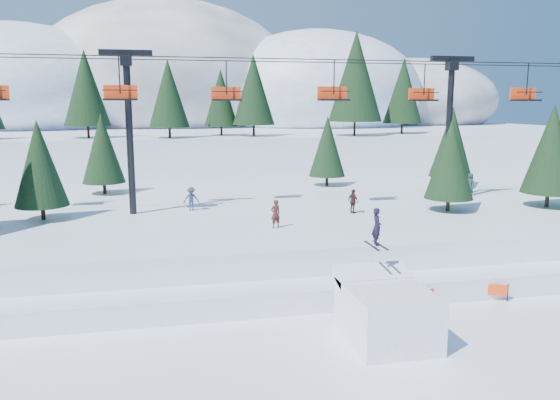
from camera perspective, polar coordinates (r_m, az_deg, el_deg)
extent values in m
plane|color=white|center=(21.29, 8.66, -16.57)|extent=(160.00, 160.00, 0.00)
cube|color=white|center=(37.34, -1.05, -2.75)|extent=(70.00, 22.00, 2.50)
cube|color=white|center=(28.13, 2.89, -8.53)|extent=(70.00, 6.00, 1.10)
cube|color=white|center=(86.28, -7.44, 5.59)|extent=(110.00, 60.00, 6.00)
ellipsoid|color=white|center=(92.22, -25.69, 10.24)|extent=(36.00, 32.40, 19.80)
ellipsoid|color=#605B59|center=(95.84, -11.74, 12.04)|extent=(44.00, 39.60, 26.40)
ellipsoid|color=white|center=(91.25, 3.89, 11.18)|extent=(34.00, 30.60, 19.72)
ellipsoid|color=#605B59|center=(103.97, 13.78, 10.06)|extent=(30.00, 27.00, 15.00)
cylinder|color=black|center=(58.53, -11.45, 6.93)|extent=(0.26, 0.26, 1.13)
cone|color=#1B3618|center=(58.47, -11.59, 10.87)|extent=(4.18, 4.18, 6.92)
cylinder|color=black|center=(60.85, -2.76, 7.28)|extent=(0.26, 0.26, 1.24)
cone|color=#1B3618|center=(60.80, -2.79, 11.47)|extent=(4.62, 4.62, 7.64)
cylinder|color=black|center=(62.18, 7.79, 7.42)|extent=(0.26, 0.26, 1.60)
cone|color=#1B3618|center=(62.20, 7.92, 12.69)|extent=(5.94, 5.94, 9.82)
cylinder|color=black|center=(60.88, -19.39, 6.75)|extent=(0.26, 0.26, 1.27)
cone|color=#1B3618|center=(60.83, -19.64, 11.00)|extent=(4.71, 4.71, 7.79)
cylinder|color=black|center=(67.82, 12.61, 7.33)|extent=(0.26, 0.26, 1.24)
cone|color=#1B3618|center=(67.78, 12.75, 11.08)|extent=(4.61, 4.61, 7.63)
cylinder|color=black|center=(62.66, -6.14, 7.22)|extent=(0.26, 0.26, 1.03)
cone|color=#1B3618|center=(62.60, -6.20, 10.58)|extent=(3.82, 3.82, 6.32)
cube|color=white|center=(22.93, 11.11, -11.67)|extent=(3.21, 3.97, 2.17)
cube|color=white|center=(24.03, 9.61, -7.73)|extent=(3.21, 1.39, 0.77)
imported|color=black|center=(23.42, 10.08, -2.76)|extent=(0.44, 0.62, 1.61)
cube|color=black|center=(23.54, 9.56, -4.73)|extent=(0.11, 1.65, 0.03)
cube|color=black|center=(23.69, 10.47, -4.67)|extent=(0.11, 1.65, 0.03)
cylinder|color=black|center=(35.87, -15.43, 6.47)|extent=(0.44, 0.44, 10.00)
cube|color=black|center=(35.95, -15.82, 14.60)|extent=(3.20, 0.35, 0.35)
cube|color=black|center=(35.92, -15.79, 13.89)|extent=(0.70, 0.70, 0.70)
cylinder|color=black|center=(40.98, 17.19, 6.78)|extent=(0.44, 0.44, 10.00)
cube|color=black|center=(41.05, 17.57, 13.90)|extent=(3.20, 0.35, 0.35)
cube|color=black|center=(41.02, 17.54, 13.27)|extent=(0.70, 0.70, 0.70)
cylinder|color=black|center=(35.80, 2.52, 14.50)|extent=(46.00, 0.06, 0.06)
cylinder|color=black|center=(38.12, 1.58, 14.23)|extent=(46.00, 0.06, 0.06)
cylinder|color=black|center=(34.69, -16.45, 12.43)|extent=(0.08, 0.08, 2.20)
cube|color=black|center=(34.64, -16.33, 10.04)|extent=(2.00, 0.75, 0.12)
cube|color=#FF3F11|center=(35.03, -16.32, 10.77)|extent=(2.00, 0.10, 0.85)
cylinder|color=black|center=(34.30, -16.41, 10.96)|extent=(2.00, 0.06, 0.06)
cylinder|color=black|center=(37.24, -5.63, 12.59)|extent=(0.08, 0.08, 2.20)
cube|color=black|center=(37.20, -5.59, 10.36)|extent=(2.00, 0.75, 0.12)
cube|color=#FF3F11|center=(37.58, -5.67, 11.04)|extent=(2.00, 0.10, 0.85)
cylinder|color=black|center=(36.86, -5.54, 11.22)|extent=(2.00, 0.06, 0.06)
cylinder|color=black|center=(36.29, 5.67, 12.66)|extent=(0.08, 0.08, 2.20)
cube|color=black|center=(36.25, 5.63, 10.37)|extent=(2.00, 0.75, 0.12)
cube|color=#FF3F11|center=(36.62, 5.46, 11.07)|extent=(2.00, 0.10, 0.85)
cylinder|color=black|center=(35.93, 5.82, 11.25)|extent=(2.00, 0.06, 0.06)
cylinder|color=black|center=(41.36, 14.86, 12.05)|extent=(0.08, 0.08, 2.20)
cube|color=black|center=(41.33, 14.77, 10.04)|extent=(2.00, 0.75, 0.12)
cube|color=#FF3F11|center=(41.67, 14.56, 10.66)|extent=(2.00, 0.10, 0.85)
cylinder|color=black|center=(41.02, 15.03, 10.80)|extent=(2.00, 0.06, 0.06)
cylinder|color=black|center=(42.75, 24.44, 11.42)|extent=(0.08, 0.08, 2.20)
cube|color=black|center=(42.71, 24.30, 9.48)|extent=(2.00, 0.75, 0.12)
cube|color=#FF3F11|center=(43.02, 24.04, 10.10)|extent=(2.00, 0.10, 0.85)
cylinder|color=black|center=(42.44, 24.64, 10.21)|extent=(2.00, 0.06, 0.06)
cylinder|color=black|center=(41.77, 26.13, 0.02)|extent=(0.26, 0.26, 0.98)
cone|color=#1B3618|center=(41.37, 26.50, 4.81)|extent=(3.65, 3.65, 6.03)
cylinder|color=black|center=(48.48, 17.29, 1.83)|extent=(0.26, 0.26, 0.95)
cone|color=#1B3618|center=(48.15, 17.50, 5.83)|extent=(3.53, 3.53, 5.85)
cylinder|color=black|center=(45.24, -17.85, 1.20)|extent=(0.26, 0.26, 0.88)
cone|color=#1B3618|center=(44.89, -18.06, 5.18)|extent=(3.29, 3.29, 5.44)
cylinder|color=black|center=(47.57, 4.91, 2.03)|extent=(0.26, 0.26, 0.84)
cone|color=#1B3618|center=(47.25, 4.96, 5.64)|extent=(3.13, 3.13, 5.18)
cylinder|color=black|center=(36.38, -23.51, -1.23)|extent=(0.26, 0.26, 0.85)
cone|color=#1B3618|center=(35.96, -23.85, 3.54)|extent=(3.17, 3.17, 5.23)
cylinder|color=black|center=(37.72, 17.13, -0.47)|extent=(0.26, 0.26, 0.85)
cone|color=#1B3618|center=(37.32, 17.37, 4.11)|extent=(3.15, 3.15, 5.21)
imported|color=#3A1B1A|center=(35.54, 7.65, -0.13)|extent=(0.71, 1.00, 1.58)
imported|color=#2C3452|center=(36.57, -9.26, 0.12)|extent=(1.05, 0.63, 1.59)
imported|color=#1D322E|center=(46.05, 19.25, 1.69)|extent=(0.65, 0.85, 1.56)
imported|color=#451E18|center=(31.07, -0.47, -1.45)|extent=(0.68, 0.55, 1.63)
cylinder|color=black|center=(27.25, 14.95, -9.71)|extent=(0.06, 0.06, 0.90)
cylinder|color=black|center=(28.64, 19.95, -9.01)|extent=(0.06, 0.06, 0.90)
cube|color=#FF3F11|center=(27.88, 17.53, -9.17)|extent=(2.80, 0.11, 0.55)
cylinder|color=black|center=(28.56, 17.14, -8.90)|extent=(0.06, 0.06, 0.90)
cylinder|color=black|center=(29.04, 22.69, -8.92)|extent=(0.06, 0.06, 0.90)
cube|color=#FF3F11|center=(28.74, 19.95, -8.73)|extent=(2.61, 1.10, 0.55)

